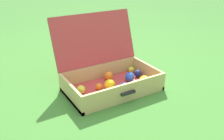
% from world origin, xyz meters
% --- Properties ---
extents(ground_plane, '(16.00, 16.00, 0.00)m').
position_xyz_m(ground_plane, '(0.00, 0.00, 0.00)').
color(ground_plane, '#3D7A2D').
extents(open_suitcase, '(0.67, 0.56, 0.52)m').
position_xyz_m(open_suitcase, '(-0.09, 0.02, 0.12)').
color(open_suitcase, '#B23838').
rests_on(open_suitcase, ground).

